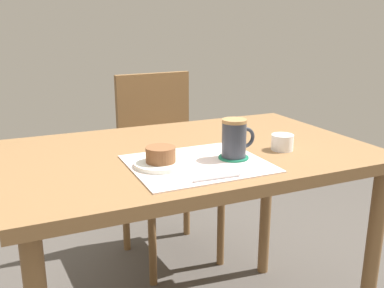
# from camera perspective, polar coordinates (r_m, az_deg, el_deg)

# --- Properties ---
(dining_table) EXTENTS (1.14, 0.73, 0.76)m
(dining_table) POSITION_cam_1_polar(r_m,az_deg,el_deg) (1.40, -0.19, -4.22)
(dining_table) COLOR brown
(dining_table) RESTS_ON ground_plane
(wooden_chair) EXTENTS (0.45, 0.45, 0.91)m
(wooden_chair) POSITION_cam_1_polar(r_m,az_deg,el_deg) (2.12, -3.72, -1.93)
(wooden_chair) COLOR brown
(wooden_chair) RESTS_ON ground_plane
(placemat) EXTENTS (0.38, 0.32, 0.00)m
(placemat) POSITION_cam_1_polar(r_m,az_deg,el_deg) (1.22, 0.76, -2.63)
(placemat) COLOR silver
(placemat) RESTS_ON dining_table
(pastry_plate) EXTENTS (0.15, 0.15, 0.01)m
(pastry_plate) POSITION_cam_1_polar(r_m,az_deg,el_deg) (1.20, -4.18, -2.66)
(pastry_plate) COLOR silver
(pastry_plate) RESTS_ON placemat
(pastry) EXTENTS (0.08, 0.08, 0.04)m
(pastry) POSITION_cam_1_polar(r_m,az_deg,el_deg) (1.19, -4.21, -1.40)
(pastry) COLOR brown
(pastry) RESTS_ON pastry_plate
(coffee_coaster) EXTENTS (0.09, 0.09, 0.00)m
(coffee_coaster) POSITION_cam_1_polar(r_m,az_deg,el_deg) (1.27, 5.55, -1.79)
(coffee_coaster) COLOR #196B4C
(coffee_coaster) RESTS_ON placemat
(coffee_mug) EXTENTS (0.11, 0.07, 0.11)m
(coffee_mug) POSITION_cam_1_polar(r_m,az_deg,el_deg) (1.25, 5.72, 0.80)
(coffee_mug) COLOR #2D333D
(coffee_mug) RESTS_ON coffee_coaster
(teaspoon) EXTENTS (0.13, 0.02, 0.01)m
(teaspoon) POSITION_cam_1_polar(r_m,az_deg,el_deg) (1.10, 3.33, -4.48)
(teaspoon) COLOR silver
(teaspoon) RESTS_ON placemat
(sugar_bowl) EXTENTS (0.07, 0.07, 0.05)m
(sugar_bowl) POSITION_cam_1_polar(r_m,az_deg,el_deg) (1.38, 11.96, 0.23)
(sugar_bowl) COLOR white
(sugar_bowl) RESTS_ON dining_table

